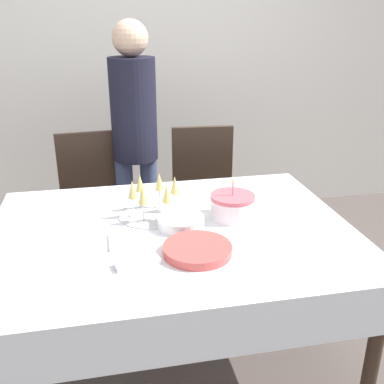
{
  "coord_description": "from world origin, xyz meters",
  "views": [
    {
      "loc": [
        -0.27,
        -1.75,
        1.63
      ],
      "look_at": [
        0.11,
        0.12,
        0.87
      ],
      "focal_mm": 42.0,
      "sensor_mm": 36.0,
      "label": 1
    }
  ],
  "objects_px": {
    "birthday_cake": "(232,206)",
    "plate_stack_dessert": "(181,221)",
    "dining_chair_far_left": "(94,204)",
    "plate_stack_main": "(197,250)",
    "dining_chair_far_right": "(204,195)",
    "person_standing": "(135,129)",
    "champagne_tray": "(153,199)"
  },
  "relations": [
    {
      "from": "dining_chair_far_right",
      "to": "person_standing",
      "type": "relative_size",
      "value": 0.59
    },
    {
      "from": "dining_chair_far_left",
      "to": "birthday_cake",
      "type": "height_order",
      "value": "dining_chair_far_left"
    },
    {
      "from": "plate_stack_main",
      "to": "birthday_cake",
      "type": "bearing_deg",
      "value": 52.78
    },
    {
      "from": "plate_stack_dessert",
      "to": "person_standing",
      "type": "height_order",
      "value": "person_standing"
    },
    {
      "from": "birthday_cake",
      "to": "plate_stack_dessert",
      "type": "relative_size",
      "value": 0.99
    },
    {
      "from": "champagne_tray",
      "to": "plate_stack_dessert",
      "type": "xyz_separation_m",
      "value": [
        0.11,
        -0.15,
        -0.06
      ]
    },
    {
      "from": "dining_chair_far_left",
      "to": "plate_stack_dessert",
      "type": "height_order",
      "value": "dining_chair_far_left"
    },
    {
      "from": "birthday_cake",
      "to": "plate_stack_main",
      "type": "height_order",
      "value": "birthday_cake"
    },
    {
      "from": "birthday_cake",
      "to": "champagne_tray",
      "type": "relative_size",
      "value": 0.64
    },
    {
      "from": "birthday_cake",
      "to": "dining_chair_far_left",
      "type": "bearing_deg",
      "value": 127.57
    },
    {
      "from": "dining_chair_far_left",
      "to": "person_standing",
      "type": "xyz_separation_m",
      "value": [
        0.28,
        0.08,
        0.44
      ]
    },
    {
      "from": "plate_stack_dessert",
      "to": "dining_chair_far_left",
      "type": "bearing_deg",
      "value": 113.9
    },
    {
      "from": "dining_chair_far_right",
      "to": "birthday_cake",
      "type": "height_order",
      "value": "dining_chair_far_right"
    },
    {
      "from": "champagne_tray",
      "to": "plate_stack_main",
      "type": "bearing_deg",
      "value": -72.25
    },
    {
      "from": "plate_stack_main",
      "to": "plate_stack_dessert",
      "type": "bearing_deg",
      "value": 94.91
    },
    {
      "from": "dining_chair_far_right",
      "to": "plate_stack_dessert",
      "type": "distance_m",
      "value": 0.98
    },
    {
      "from": "birthday_cake",
      "to": "plate_stack_dessert",
      "type": "bearing_deg",
      "value": -168.46
    },
    {
      "from": "dining_chair_far_right",
      "to": "plate_stack_dessert",
      "type": "relative_size",
      "value": 4.6
    },
    {
      "from": "dining_chair_far_left",
      "to": "plate_stack_main",
      "type": "distance_m",
      "value": 1.24
    },
    {
      "from": "champagne_tray",
      "to": "plate_stack_dessert",
      "type": "height_order",
      "value": "champagne_tray"
    },
    {
      "from": "dining_chair_far_left",
      "to": "birthday_cake",
      "type": "bearing_deg",
      "value": -52.43
    },
    {
      "from": "dining_chair_far_left",
      "to": "birthday_cake",
      "type": "distance_m",
      "value": 1.09
    },
    {
      "from": "dining_chair_far_right",
      "to": "plate_stack_dessert",
      "type": "bearing_deg",
      "value": -109.5
    },
    {
      "from": "dining_chair_far_left",
      "to": "plate_stack_main",
      "type": "bearing_deg",
      "value": -69.96
    },
    {
      "from": "plate_stack_main",
      "to": "dining_chair_far_left",
      "type": "bearing_deg",
      "value": 110.04
    },
    {
      "from": "dining_chair_far_left",
      "to": "champagne_tray",
      "type": "xyz_separation_m",
      "value": [
        0.29,
        -0.74,
        0.31
      ]
    },
    {
      "from": "champagne_tray",
      "to": "plate_stack_dessert",
      "type": "distance_m",
      "value": 0.19
    },
    {
      "from": "dining_chair_far_left",
      "to": "plate_stack_main",
      "type": "height_order",
      "value": "dining_chair_far_left"
    },
    {
      "from": "dining_chair_far_left",
      "to": "plate_stack_dessert",
      "type": "distance_m",
      "value": 1.0
    },
    {
      "from": "plate_stack_dessert",
      "to": "dining_chair_far_right",
      "type": "bearing_deg",
      "value": 70.5
    },
    {
      "from": "dining_chair_far_right",
      "to": "plate_stack_main",
      "type": "height_order",
      "value": "dining_chair_far_right"
    },
    {
      "from": "dining_chair_far_right",
      "to": "plate_stack_main",
      "type": "bearing_deg",
      "value": -104.44
    }
  ]
}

